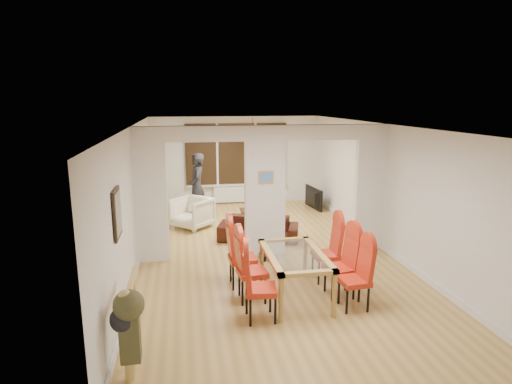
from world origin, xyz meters
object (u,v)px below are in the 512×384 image
object	(u,v)px
dining_chair_lc	(243,254)
bowl	(268,208)
dining_chair_lb	(252,267)
sofa	(258,229)
dining_chair_ra	(354,276)
dining_chair_rb	(340,264)
coffee_table	(261,214)
armchair	(192,213)
bottle	(269,204)
dining_chair_rc	(326,250)
television	(310,198)
person	(197,187)
dining_chair_la	(261,284)
dining_table	(294,275)

from	to	relation	value
dining_chair_lc	bowl	xyz separation A→B (m)	(1.25, 4.08, -0.29)
dining_chair_lb	sofa	bearing A→B (deg)	71.53
dining_chair_ra	sofa	world-z (taller)	dining_chair_ra
dining_chair_rb	coffee_table	bearing A→B (deg)	84.32
dining_chair_lc	coffee_table	world-z (taller)	dining_chair_lc
armchair	bottle	world-z (taller)	armchair
dining_chair_ra	sofa	distance (m)	3.50
dining_chair_rc	television	distance (m)	5.04
armchair	dining_chair_lb	bearing A→B (deg)	-34.66
dining_chair_rc	bottle	xyz separation A→B (m)	(-0.15, 4.10, -0.17)
dining_chair_lb	dining_chair_rb	size ratio (longest dim) A/B	1.01
dining_chair_ra	dining_chair_lc	bearing A→B (deg)	139.64
person	bowl	xyz separation A→B (m)	(1.85, -0.02, -0.61)
dining_chair_lc	dining_chair_ra	bearing A→B (deg)	-38.01
dining_chair_rc	bowl	distance (m)	4.14
dining_chair_rc	armchair	size ratio (longest dim) A/B	1.31
dining_chair_rc	armchair	bearing A→B (deg)	121.90
dining_chair_lc	bottle	xyz separation A→B (m)	(1.30, 4.06, -0.19)
sofa	dining_chair_rc	bearing A→B (deg)	-55.10
dining_chair_la	television	distance (m)	6.56
dining_chair_rb	television	size ratio (longest dim) A/B	1.01
armchair	bottle	bearing A→B (deg)	59.42
dining_table	person	size ratio (longest dim) A/B	0.89
dining_chair_rc	coffee_table	xyz separation A→B (m)	(-0.38, 4.11, -0.42)
sofa	coffee_table	size ratio (longest dim) A/B	1.67
dining_table	bottle	size ratio (longest dim) A/B	6.08
dining_chair_rb	bottle	world-z (taller)	dining_chair_rb
sofa	bowl	xyz separation A→B (m)	(0.57, 1.78, 0.01)
dining_chair_ra	sofa	bearing A→B (deg)	99.22
dining_chair_lb	bottle	xyz separation A→B (m)	(1.23, 4.63, -0.17)
dining_chair_lb	dining_chair_rb	bearing A→B (deg)	-9.94
dining_chair_la	dining_chair_lc	size ratio (longest dim) A/B	0.97
dining_chair_lb	dining_chair_lc	size ratio (longest dim) A/B	0.97
dining_table	dining_chair_rb	distance (m)	0.75
armchair	television	distance (m)	3.65
person	dining_chair_ra	bearing A→B (deg)	22.02
dining_chair_rb	person	distance (m)	5.20
dining_chair_lb	bottle	size ratio (longest dim) A/B	4.21
dining_table	television	xyz separation A→B (m)	(1.91, 5.43, -0.06)
dining_chair_la	dining_chair_ra	distance (m)	1.44
dining_table	bottle	bearing A→B (deg)	83.22
dining_chair_ra	coffee_table	xyz separation A→B (m)	(-0.46, 5.16, -0.39)
dining_chair_ra	armchair	distance (m)	5.13
dining_chair_lb	armchair	bearing A→B (deg)	94.88
person	television	size ratio (longest dim) A/B	1.65
dining_chair_lc	dining_chair_rc	world-z (taller)	dining_chair_lc
coffee_table	bottle	distance (m)	0.34
sofa	bottle	distance (m)	1.87
dining_chair_lb	person	world-z (taller)	person
dining_table	dining_chair_la	world-z (taller)	dining_chair_la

